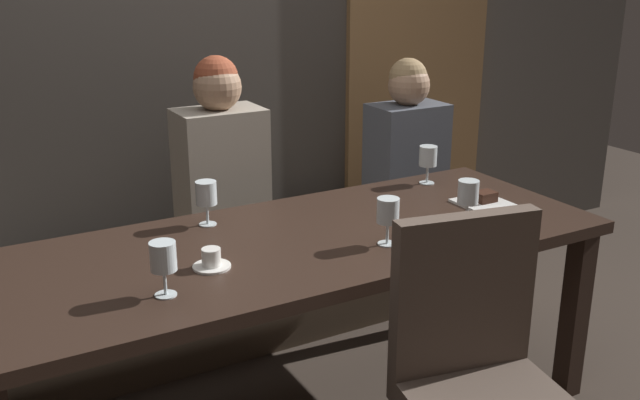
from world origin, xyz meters
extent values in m
cube|color=brown|center=(1.35, 1.15, 1.05)|extent=(0.90, 0.05, 2.10)
cube|color=black|center=(1.03, -0.35, 0.35)|extent=(0.08, 0.08, 0.69)
cube|color=black|center=(1.03, 0.35, 0.35)|extent=(0.08, 0.08, 0.69)
cube|color=#302119|center=(0.00, 0.00, 0.72)|extent=(2.20, 0.84, 0.04)
cube|color=#4A3C2E|center=(0.00, 0.70, 0.17)|extent=(2.50, 0.40, 0.35)
cube|color=brown|center=(0.00, 0.70, 0.40)|extent=(2.50, 0.44, 0.10)
cube|color=brown|center=(0.22, -0.61, 0.74)|extent=(0.44, 0.14, 0.48)
cube|color=#9E9384|center=(0.01, 0.71, 0.76)|extent=(0.36, 0.24, 0.62)
sphere|color=tan|center=(0.01, 0.71, 1.16)|extent=(0.20, 0.20, 0.20)
sphere|color=brown|center=(0.01, 0.72, 1.20)|extent=(0.18, 0.18, 0.18)
cube|color=#4C515B|center=(0.98, 0.72, 0.72)|extent=(0.36, 0.24, 0.55)
sphere|color=tan|center=(0.98, 0.72, 1.09)|extent=(0.20, 0.20, 0.20)
sphere|color=#9E7F56|center=(0.98, 0.73, 1.12)|extent=(0.18, 0.18, 0.18)
cylinder|color=silver|center=(0.61, -0.17, 0.74)|extent=(0.06, 0.06, 0.00)
cylinder|color=silver|center=(0.61, -0.17, 0.78)|extent=(0.01, 0.01, 0.07)
cylinder|color=silver|center=(0.61, -0.17, 0.86)|extent=(0.08, 0.08, 0.08)
cylinder|color=silver|center=(-0.22, 0.28, 0.74)|extent=(0.06, 0.06, 0.00)
cylinder|color=silver|center=(-0.22, 0.28, 0.78)|extent=(0.01, 0.01, 0.07)
cylinder|color=silver|center=(-0.22, 0.28, 0.86)|extent=(0.08, 0.08, 0.08)
cylinder|color=silver|center=(0.24, -0.19, 0.74)|extent=(0.06, 0.06, 0.00)
cylinder|color=silver|center=(0.24, -0.19, 0.78)|extent=(0.01, 0.01, 0.07)
cylinder|color=silver|center=(0.24, -0.19, 0.86)|extent=(0.08, 0.08, 0.08)
cylinder|color=silver|center=(0.79, 0.30, 0.74)|extent=(0.06, 0.06, 0.00)
cylinder|color=silver|center=(0.79, 0.30, 0.78)|extent=(0.01, 0.01, 0.07)
cylinder|color=silver|center=(0.79, 0.30, 0.86)|extent=(0.08, 0.08, 0.08)
cylinder|color=silver|center=(-0.53, -0.21, 0.74)|extent=(0.06, 0.06, 0.00)
cylinder|color=silver|center=(-0.53, -0.21, 0.78)|extent=(0.01, 0.01, 0.07)
cylinder|color=silver|center=(-0.53, -0.21, 0.86)|extent=(0.08, 0.08, 0.08)
cylinder|color=maroon|center=(-0.53, -0.21, 0.84)|extent=(0.07, 0.07, 0.04)
cylinder|color=white|center=(-0.35, -0.09, 0.74)|extent=(0.12, 0.12, 0.01)
cylinder|color=white|center=(-0.35, -0.09, 0.78)|extent=(0.06, 0.06, 0.06)
cylinder|color=brown|center=(-0.35, -0.09, 0.80)|extent=(0.05, 0.05, 0.01)
cube|color=white|center=(0.81, -0.03, 0.74)|extent=(0.19, 0.19, 0.01)
cube|color=#381E14|center=(0.82, -0.03, 0.77)|extent=(0.08, 0.06, 0.04)
cube|color=silver|center=(0.83, -0.21, 0.74)|extent=(0.14, 0.14, 0.01)
camera|label=1|loc=(-1.07, -2.07, 1.66)|focal=40.79mm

